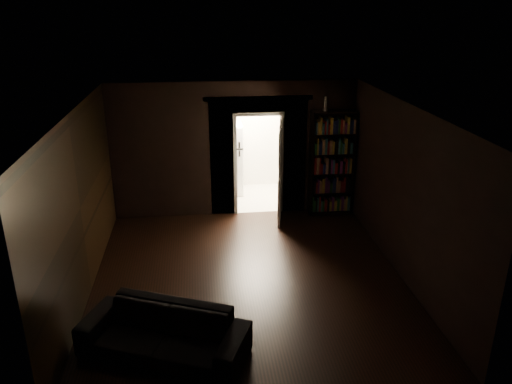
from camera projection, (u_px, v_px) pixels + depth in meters
ground at (249, 280)px, 8.15m from camera, size 5.50×5.50×0.00m
room_walls at (241, 162)px, 8.54m from camera, size 5.02×5.61×2.84m
kitchen_alcove at (252, 144)px, 11.36m from camera, size 2.20×1.80×2.60m
sofa at (163, 327)px, 6.31m from camera, size 2.31×1.67×0.82m
bookshelf at (331, 164)px, 10.34m from camera, size 0.94×0.46×2.20m
refrigerator at (226, 159)px, 11.58m from camera, size 0.85×0.81×1.65m
door at (280, 173)px, 10.02m from camera, size 0.22×0.84×2.05m
figurine at (326, 104)px, 9.91m from camera, size 0.12×0.12×0.29m
bottles at (224, 119)px, 11.22m from camera, size 0.58×0.29×0.24m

